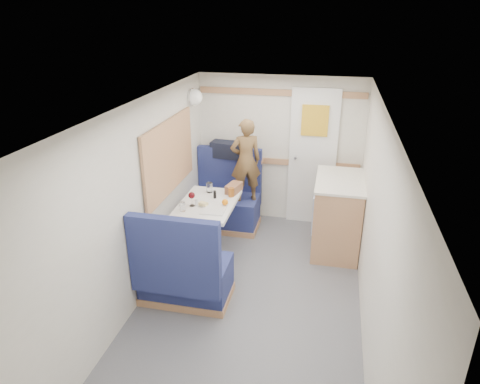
% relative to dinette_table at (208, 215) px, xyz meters
% --- Properties ---
extents(floor, '(4.50, 4.50, 0.00)m').
position_rel_dinette_table_xyz_m(floor, '(0.65, -1.00, -0.57)').
color(floor, '#515156').
rests_on(floor, ground).
extents(ceiling, '(4.50, 4.50, 0.00)m').
position_rel_dinette_table_xyz_m(ceiling, '(0.65, -1.00, 1.43)').
color(ceiling, silver).
rests_on(ceiling, wall_back).
extents(wall_back, '(2.20, 0.02, 2.00)m').
position_rel_dinette_table_xyz_m(wall_back, '(0.65, 1.25, 0.43)').
color(wall_back, silver).
rests_on(wall_back, floor).
extents(wall_left, '(0.02, 4.50, 2.00)m').
position_rel_dinette_table_xyz_m(wall_left, '(-0.45, -1.00, 0.43)').
color(wall_left, silver).
rests_on(wall_left, floor).
extents(wall_right, '(0.02, 4.50, 2.00)m').
position_rel_dinette_table_xyz_m(wall_right, '(1.75, -1.00, 0.43)').
color(wall_right, silver).
rests_on(wall_right, floor).
extents(oak_trim_low, '(2.15, 0.02, 0.08)m').
position_rel_dinette_table_xyz_m(oak_trim_low, '(0.65, 1.23, 0.28)').
color(oak_trim_low, '#AF7A4F').
rests_on(oak_trim_low, wall_back).
extents(oak_trim_high, '(2.15, 0.02, 0.08)m').
position_rel_dinette_table_xyz_m(oak_trim_high, '(0.65, 1.23, 1.21)').
color(oak_trim_high, '#AF7A4F').
rests_on(oak_trim_high, wall_back).
extents(side_window, '(0.04, 1.30, 0.72)m').
position_rel_dinette_table_xyz_m(side_window, '(-0.43, 0.00, 0.68)').
color(side_window, '#A0AF94').
rests_on(side_window, wall_left).
extents(rear_door, '(0.62, 0.12, 1.86)m').
position_rel_dinette_table_xyz_m(rear_door, '(1.10, 1.22, 0.41)').
color(rear_door, white).
rests_on(rear_door, wall_back).
extents(dinette_table, '(0.62, 0.92, 0.72)m').
position_rel_dinette_table_xyz_m(dinette_table, '(0.00, 0.00, 0.00)').
color(dinette_table, white).
rests_on(dinette_table, floor).
extents(bench_far, '(0.90, 0.59, 1.05)m').
position_rel_dinette_table_xyz_m(bench_far, '(-0.00, 0.86, -0.27)').
color(bench_far, '#181C4F').
rests_on(bench_far, floor).
extents(bench_near, '(0.90, 0.59, 1.05)m').
position_rel_dinette_table_xyz_m(bench_near, '(-0.00, -0.86, -0.27)').
color(bench_near, '#181C4F').
rests_on(bench_near, floor).
extents(ledge, '(0.90, 0.14, 0.04)m').
position_rel_dinette_table_xyz_m(ledge, '(-0.00, 1.12, 0.31)').
color(ledge, '#AF7A4F').
rests_on(ledge, bench_far).
extents(dome_light, '(0.20, 0.20, 0.20)m').
position_rel_dinette_table_xyz_m(dome_light, '(-0.39, 0.85, 1.18)').
color(dome_light, white).
rests_on(dome_light, wall_left).
extents(galley_counter, '(0.57, 0.92, 0.92)m').
position_rel_dinette_table_xyz_m(galley_counter, '(1.47, 0.55, -0.10)').
color(galley_counter, '#AF7A4F').
rests_on(galley_counter, floor).
extents(person, '(0.47, 0.40, 1.08)m').
position_rel_dinette_table_xyz_m(person, '(0.29, 0.77, 0.42)').
color(person, brown).
rests_on(person, bench_far).
extents(duffel_bag, '(0.46, 0.25, 0.21)m').
position_rel_dinette_table_xyz_m(duffel_bag, '(-0.03, 1.12, 0.44)').
color(duffel_bag, black).
rests_on(duffel_bag, ledge).
extents(tray, '(0.27, 0.35, 0.02)m').
position_rel_dinette_table_xyz_m(tray, '(0.12, -0.15, 0.16)').
color(tray, silver).
rests_on(tray, dinette_table).
extents(orange_fruit, '(0.07, 0.07, 0.07)m').
position_rel_dinette_table_xyz_m(orange_fruit, '(0.22, -0.05, 0.21)').
color(orange_fruit, orange).
rests_on(orange_fruit, tray).
extents(cheese_block, '(0.11, 0.09, 0.03)m').
position_rel_dinette_table_xyz_m(cheese_block, '(-0.01, -0.11, 0.19)').
color(cheese_block, '#EAD587').
rests_on(cheese_block, tray).
extents(wine_glass, '(0.08, 0.08, 0.17)m').
position_rel_dinette_table_xyz_m(wine_glass, '(-0.14, -0.12, 0.28)').
color(wine_glass, white).
rests_on(wine_glass, dinette_table).
extents(tumbler_left, '(0.06, 0.06, 0.10)m').
position_rel_dinette_table_xyz_m(tumbler_left, '(-0.20, -0.26, 0.21)').
color(tumbler_left, white).
rests_on(tumbler_left, dinette_table).
extents(tumbler_mid, '(0.07, 0.07, 0.12)m').
position_rel_dinette_table_xyz_m(tumbler_mid, '(-0.06, 0.30, 0.21)').
color(tumbler_mid, white).
rests_on(tumbler_mid, dinette_table).
extents(beer_glass, '(0.07, 0.07, 0.11)m').
position_rel_dinette_table_xyz_m(beer_glass, '(0.22, 0.23, 0.21)').
color(beer_glass, '#914B15').
rests_on(beer_glass, dinette_table).
extents(pepper_grinder, '(0.04, 0.04, 0.09)m').
position_rel_dinette_table_xyz_m(pepper_grinder, '(0.05, 0.15, 0.20)').
color(pepper_grinder, black).
rests_on(pepper_grinder, dinette_table).
extents(salt_grinder, '(0.03, 0.03, 0.09)m').
position_rel_dinette_table_xyz_m(salt_grinder, '(-0.09, -0.11, 0.20)').
color(salt_grinder, white).
rests_on(salt_grinder, dinette_table).
extents(bread_loaf, '(0.18, 0.27, 0.10)m').
position_rel_dinette_table_xyz_m(bread_loaf, '(0.22, 0.38, 0.21)').
color(bread_loaf, olive).
rests_on(bread_loaf, dinette_table).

